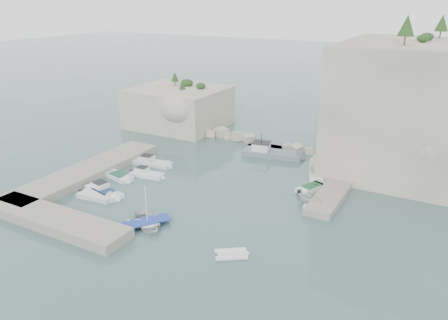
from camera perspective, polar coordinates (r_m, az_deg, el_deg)
The scene contains 22 objects.
ground at distance 51.77m, azimuth -3.23°, elevation -5.15°, with size 400.00×400.00×0.00m, color #426361.
cliff_east at distance 63.94m, azimuth 26.47°, elevation 5.80°, with size 26.00×22.00×17.00m, color beige.
cliff_terrace at distance 62.32m, azimuth 16.00°, elevation -0.15°, with size 8.00×10.00×2.50m, color beige.
outcrop_west at distance 80.83m, azimuth -5.95°, elevation 6.87°, with size 16.00×14.00×7.00m, color beige.
quay_west at distance 60.99m, azimuth -17.43°, elevation -1.47°, with size 5.00×24.00×1.10m, color #9E9689.
quay_south at distance 49.29m, azimuth -21.23°, elevation -7.31°, with size 18.00×4.00×1.10m, color #9E9689.
ledge_east at distance 55.27m, azimuth 14.43°, elevation -3.63°, with size 3.00×16.00×0.80m, color #9E9689.
breakwater at distance 70.12m, azimuth 5.62°, elevation 2.38°, with size 28.00×3.00×1.40m, color beige.
motorboat_a at distance 62.94m, azimuth -9.34°, elevation -0.62°, with size 6.43×1.91×1.40m, color silver, non-canonical shape.
motorboat_b at distance 58.92m, azimuth -9.99°, elevation -2.16°, with size 5.01×1.64×1.40m, color white, non-canonical shape.
motorboat_c at distance 59.17m, azimuth -13.57°, elevation -2.33°, with size 4.93×1.79×0.70m, color silver, non-canonical shape.
motorboat_d at distance 55.09m, azimuth -15.35°, elevation -4.26°, with size 6.30×1.87×1.40m, color white, non-canonical shape.
motorboat_e at distance 54.20m, azimuth -16.29°, elevation -4.78°, with size 4.93×2.02×0.70m, color silver, non-canonical shape.
rowboat at distance 46.82m, azimuth -9.94°, elevation -8.40°, with size 3.81×5.33×1.10m, color white.
inflatable_dinghy at distance 41.19m, azimuth 0.93°, elevation -12.41°, with size 3.25×1.58×0.44m, color silver, non-canonical shape.
tender_east_a at distance 51.50m, azimuth 11.11°, elevation -5.67°, with size 3.02×3.50×1.84m, color silver.
tender_east_b at distance 55.20m, azimuth 11.32°, elevation -3.85°, with size 4.75×1.62×0.70m, color silver, non-canonical shape.
tender_east_c at distance 57.84m, azimuth 11.96°, elevation -2.74°, with size 5.33×1.72×0.70m, color white, non-canonical shape.
tender_east_d at distance 58.92m, azimuth 13.15°, elevation -2.40°, with size 1.85×4.92×1.90m, color silver.
work_boat at distance 65.73m, azimuth 6.31°, elevation 0.46°, with size 9.55×2.82×2.20m, color slate, non-canonical shape.
rowboat_mast at distance 45.61m, azimuth -10.15°, elevation -5.47°, with size 0.10×0.10×4.20m, color white.
vegetation at distance 64.35m, azimuth 23.22°, elevation 14.95°, with size 53.48×13.88×13.40m.
Camera 1 is at (25.08, -39.38, 22.37)m, focal length 35.00 mm.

